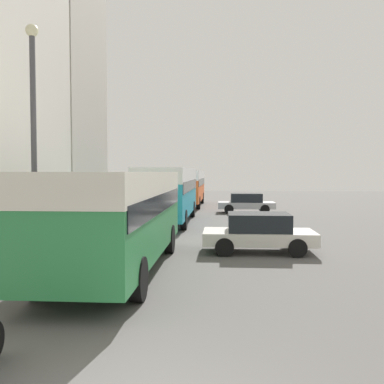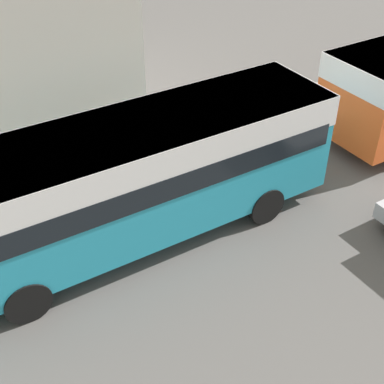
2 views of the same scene
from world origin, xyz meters
TOP-DOWN VIEW (x-y plane):
  - bus_following at (-1.97, 19.59)m, footprint 2.52×9.92m
  - pedestrian_near_curb at (-5.03, 20.54)m, footprint 0.43×0.43m

SIDE VIEW (x-z plane):
  - pedestrian_near_curb at x=-5.03m, z-range 0.16..1.88m
  - bus_following at x=-1.97m, z-range 0.46..3.54m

